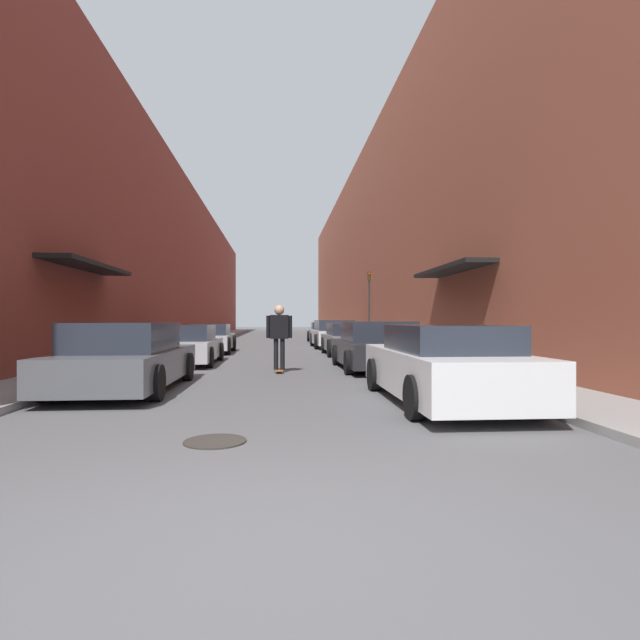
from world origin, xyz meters
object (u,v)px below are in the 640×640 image
parked_car_right_0 (444,365)px  parked_car_right_4 (324,333)px  parked_car_left_2 (209,339)px  parked_car_left_0 (127,358)px  parked_car_right_1 (376,347)px  parked_car_right_2 (348,340)px  manhole_cover (215,441)px  skateboarder (279,331)px  traffic_light (369,300)px  parked_car_left_1 (185,345)px  parked_car_right_3 (333,334)px

parked_car_right_0 → parked_car_right_4: size_ratio=1.06×
parked_car_left_2 → parked_car_right_4: bearing=59.0°
parked_car_left_0 → parked_car_left_2: size_ratio=1.15×
parked_car_right_1 → parked_car_right_0: bearing=-89.8°
parked_car_right_0 → parked_car_right_2: (0.02, 11.35, -0.02)m
parked_car_left_2 → manhole_cover: parked_car_left_2 is taller
parked_car_right_0 → skateboarder: 5.72m
parked_car_right_1 → traffic_light: size_ratio=1.14×
parked_car_right_1 → parked_car_right_4: (0.16, 17.07, -0.03)m
skateboarder → manhole_cover: skateboarder is taller
parked_car_right_2 → skateboarder: 6.91m
parked_car_left_0 → traffic_light: 18.06m
parked_car_right_2 → manhole_cover: 14.19m
parked_car_right_2 → traffic_light: traffic_light is taller
parked_car_right_1 → skateboarder: skateboarder is taller
parked_car_left_2 → parked_car_left_0: bearing=-90.3°
parked_car_right_0 → traffic_light: 18.35m
parked_car_right_1 → parked_car_left_1: bearing=159.2°
skateboarder → traffic_light: traffic_light is taller
parked_car_right_3 → parked_car_right_2: bearing=-90.1°
parked_car_right_0 → manhole_cover: parked_car_right_0 is taller
parked_car_left_1 → manhole_cover: bearing=-77.9°
parked_car_right_3 → parked_car_left_0: bearing=-111.1°
parked_car_right_1 → parked_car_right_2: (0.04, 5.74, -0.03)m
parked_car_right_1 → traffic_light: bearing=80.4°
parked_car_left_2 → traffic_light: 9.40m
traffic_light → parked_car_right_4: bearing=113.4°
parked_car_left_2 → traffic_light: size_ratio=1.07×
parked_car_right_3 → parked_car_right_4: size_ratio=1.09×
parked_car_left_1 → parked_car_right_0: bearing=-54.1°
parked_car_right_1 → parked_car_left_0: bearing=-147.0°
parked_car_right_1 → traffic_light: 12.83m
parked_car_right_1 → parked_car_right_2: parked_car_right_1 is taller
parked_car_right_2 → skateboarder: size_ratio=2.26×
manhole_cover → parked_car_right_0: bearing=34.8°
parked_car_right_0 → parked_car_right_4: 22.69m
parked_car_left_2 → skateboarder: size_ratio=2.32×
parked_car_right_3 → manhole_cover: (-3.47, -19.12, -0.66)m
parked_car_right_0 → parked_car_right_4: bearing=89.7°
parked_car_right_4 → parked_car_right_2: bearing=-90.6°
parked_car_right_4 → skateboarder: (-2.84, -17.66, 0.48)m
parked_car_left_0 → skateboarder: skateboarder is taller
traffic_light → parked_car_left_1: bearing=-126.6°
parked_car_right_4 → parked_car_right_0: bearing=-90.3°
parked_car_left_2 → parked_car_right_2: parked_car_right_2 is taller
parked_car_left_0 → parked_car_left_1: 5.80m
parked_car_left_2 → traffic_light: (7.72, 5.02, 1.86)m
parked_car_right_4 → traffic_light: 5.29m
parked_car_left_2 → parked_car_right_4: (5.76, 9.57, 0.01)m
parked_car_right_1 → parked_car_right_3: size_ratio=0.91×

